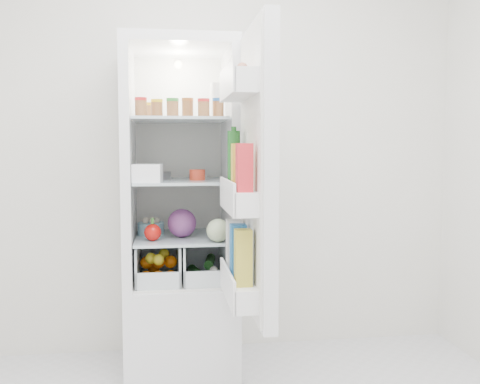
{
  "coord_description": "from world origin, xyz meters",
  "views": [
    {
      "loc": [
        -0.28,
        -1.74,
        1.23
      ],
      "look_at": [
        0.1,
        0.95,
        1.01
      ],
      "focal_mm": 40.0,
      "sensor_mm": 36.0,
      "label": 1
    }
  ],
  "objects": [
    {
      "name": "room_walls",
      "position": [
        0.0,
        0.0,
        1.59
      ],
      "size": [
        3.02,
        3.02,
        2.61
      ],
      "color": "silver",
      "rests_on": "ground"
    },
    {
      "name": "refrigerator",
      "position": [
        -0.2,
        1.25,
        0.67
      ],
      "size": [
        0.6,
        0.6,
        1.8
      ],
      "color": "white",
      "rests_on": "ground"
    },
    {
      "name": "shelf_low",
      "position": [
        -0.2,
        1.19,
        0.74
      ],
      "size": [
        0.49,
        0.53,
        0.01
      ],
      "primitive_type": "cube",
      "color": "#ADC0CA",
      "rests_on": "refrigerator"
    },
    {
      "name": "shelf_mid",
      "position": [
        -0.2,
        1.19,
        1.05
      ],
      "size": [
        0.49,
        0.53,
        0.02
      ],
      "primitive_type": "cube",
      "color": "#ADC0CA",
      "rests_on": "refrigerator"
    },
    {
      "name": "shelf_top",
      "position": [
        -0.2,
        1.19,
        1.38
      ],
      "size": [
        0.49,
        0.53,
        0.02
      ],
      "primitive_type": "cube",
      "color": "#ADC0CA",
      "rests_on": "refrigerator"
    },
    {
      "name": "crisper_left",
      "position": [
        -0.32,
        1.19,
        0.61
      ],
      "size": [
        0.23,
        0.46,
        0.22
      ],
      "primitive_type": null,
      "color": "silver",
      "rests_on": "refrigerator"
    },
    {
      "name": "crisper_right",
      "position": [
        -0.08,
        1.19,
        0.61
      ],
      "size": [
        0.23,
        0.46,
        0.22
      ],
      "primitive_type": null,
      "color": "silver",
      "rests_on": "refrigerator"
    },
    {
      "name": "condiment_jars",
      "position": [
        -0.22,
        1.1,
        1.43
      ],
      "size": [
        0.46,
        0.32,
        0.08
      ],
      "color": "#B21919",
      "rests_on": "shelf_top"
    },
    {
      "name": "squeeze_bottle",
      "position": [
        -0.01,
        1.19,
        1.48
      ],
      "size": [
        0.07,
        0.07,
        0.19
      ],
      "primitive_type": "cylinder",
      "rotation": [
        0.0,
        0.0,
        -0.36
      ],
      "color": "white",
      "rests_on": "shelf_top"
    },
    {
      "name": "tub_white",
      "position": [
        -0.37,
        1.02,
        1.1
      ],
      "size": [
        0.15,
        0.15,
        0.09
      ],
      "primitive_type": "cube",
      "rotation": [
        0.0,
        0.0,
        -0.1
      ],
      "color": "white",
      "rests_on": "shelf_mid"
    },
    {
      "name": "tin_red",
      "position": [
        -0.11,
        1.15,
        1.09
      ],
      "size": [
        0.11,
        0.11,
        0.06
      ],
      "primitive_type": "cylinder",
      "rotation": [
        0.0,
        0.0,
        0.41
      ],
      "color": "red",
      "rests_on": "shelf_mid"
    },
    {
      "name": "foil_tray",
      "position": [
        -0.36,
        1.19,
        1.08
      ],
      "size": [
        0.22,
        0.2,
        0.04
      ],
      "primitive_type": "cube",
      "rotation": [
        0.0,
        0.0,
        -0.43
      ],
      "color": "silver",
      "rests_on": "shelf_mid"
    },
    {
      "name": "red_cabbage",
      "position": [
        -0.19,
        1.15,
        0.82
      ],
      "size": [
        0.15,
        0.15,
        0.15
      ],
      "primitive_type": "sphere",
      "color": "#62215D",
      "rests_on": "shelf_low"
    },
    {
      "name": "bell_pepper",
      "position": [
        -0.35,
        1.05,
        0.79
      ],
      "size": [
        0.09,
        0.09,
        0.09
      ],
      "primitive_type": "sphere",
      "color": "red",
      "rests_on": "shelf_low"
    },
    {
      "name": "mushroom_bowl",
      "position": [
        -0.36,
        1.26,
        0.78
      ],
      "size": [
        0.19,
        0.19,
        0.07
      ],
      "primitive_type": "cylinder",
      "rotation": [
        0.0,
        0.0,
        -0.4
      ],
      "color": "#93C9DC",
      "rests_on": "shelf_low"
    },
    {
      "name": "salad_bag",
      "position": [
        -0.02,
        0.97,
        0.81
      ],
      "size": [
        0.12,
        0.12,
        0.12
      ],
      "primitive_type": "sphere",
      "color": "#A9BB8C",
      "rests_on": "shelf_low"
    },
    {
      "name": "citrus_pile",
      "position": [
        -0.33,
        1.15,
        0.59
      ],
      "size": [
        0.2,
        0.31,
        0.16
      ],
      "color": "orange",
      "rests_on": "refrigerator"
    },
    {
      "name": "veg_pile",
      "position": [
        -0.07,
        1.18,
        0.56
      ],
      "size": [
        0.16,
        0.3,
        0.1
      ],
      "color": "#184818",
      "rests_on": "refrigerator"
    },
    {
      "name": "fridge_door",
      "position": [
        0.1,
        0.61,
        1.09
      ],
      "size": [
        0.17,
        0.6,
        1.3
      ],
      "rotation": [
        0.0,
        0.0,
        1.58
      ],
      "color": "white",
      "rests_on": "refrigerator"
    }
  ]
}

